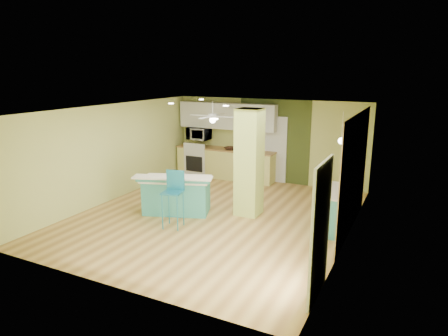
% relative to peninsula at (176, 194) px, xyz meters
% --- Properties ---
extents(floor, '(6.00, 7.00, 0.01)m').
position_rel_peninsula_xyz_m(floor, '(0.94, 0.17, -0.46)').
color(floor, olive).
rests_on(floor, ground).
extents(ceiling, '(6.00, 7.00, 0.01)m').
position_rel_peninsula_xyz_m(ceiling, '(0.94, 0.17, 2.05)').
color(ceiling, white).
rests_on(ceiling, wall_back).
extents(wall_back, '(6.00, 0.01, 2.50)m').
position_rel_peninsula_xyz_m(wall_back, '(0.94, 3.68, 0.80)').
color(wall_back, '#BFC469').
rests_on(wall_back, floor).
extents(wall_front, '(6.00, 0.01, 2.50)m').
position_rel_peninsula_xyz_m(wall_front, '(0.94, -3.33, 0.80)').
color(wall_front, '#BFC469').
rests_on(wall_front, floor).
extents(wall_left, '(0.01, 7.00, 2.50)m').
position_rel_peninsula_xyz_m(wall_left, '(-2.07, 0.17, 0.80)').
color(wall_left, '#BFC469').
rests_on(wall_left, floor).
extents(wall_right, '(0.01, 7.00, 2.50)m').
position_rel_peninsula_xyz_m(wall_right, '(3.94, 0.17, 0.80)').
color(wall_right, '#BFC469').
rests_on(wall_right, floor).
extents(wood_panel, '(0.02, 3.40, 2.50)m').
position_rel_peninsula_xyz_m(wood_panel, '(3.92, 0.77, 0.80)').
color(wood_panel, '#9A7958').
rests_on(wood_panel, floor).
extents(olive_accent, '(2.20, 0.02, 2.50)m').
position_rel_peninsula_xyz_m(olive_accent, '(1.14, 3.66, 0.80)').
color(olive_accent, '#3B471C').
rests_on(olive_accent, floor).
extents(interior_door, '(0.82, 0.05, 2.00)m').
position_rel_peninsula_xyz_m(interior_door, '(1.14, 3.63, 0.55)').
color(interior_door, silver).
rests_on(interior_door, floor).
extents(french_door, '(0.04, 1.08, 2.10)m').
position_rel_peninsula_xyz_m(french_door, '(3.91, -2.13, 0.60)').
color(french_door, silver).
rests_on(french_door, floor).
extents(column, '(0.55, 0.55, 2.50)m').
position_rel_peninsula_xyz_m(column, '(1.59, 0.67, 0.80)').
color(column, '#B9CE5F').
rests_on(column, floor).
extents(kitchen_run, '(3.25, 0.63, 0.94)m').
position_rel_peninsula_xyz_m(kitchen_run, '(-0.36, 3.37, 0.02)').
color(kitchen_run, '#D4CE6E').
rests_on(kitchen_run, floor).
extents(stove, '(0.76, 0.66, 1.08)m').
position_rel_peninsula_xyz_m(stove, '(-1.31, 3.36, 0.01)').
color(stove, silver).
rests_on(stove, floor).
extents(upper_cabinets, '(3.20, 0.34, 0.80)m').
position_rel_peninsula_xyz_m(upper_cabinets, '(-0.36, 3.49, 1.50)').
color(upper_cabinets, silver).
rests_on(upper_cabinets, wall_back).
extents(microwave, '(0.70, 0.48, 0.39)m').
position_rel_peninsula_xyz_m(microwave, '(-1.31, 3.37, 0.90)').
color(microwave, white).
rests_on(microwave, wall_back).
extents(ceiling_fan, '(1.41, 1.41, 0.61)m').
position_rel_peninsula_xyz_m(ceiling_fan, '(-0.16, 2.17, 1.63)').
color(ceiling_fan, silver).
rests_on(ceiling_fan, ceiling).
extents(pendant_lamp, '(0.14, 0.14, 0.69)m').
position_rel_peninsula_xyz_m(pendant_lamp, '(3.59, 0.92, 1.43)').
color(pendant_lamp, white).
rests_on(pendant_lamp, ceiling).
extents(wall_decor, '(0.03, 0.90, 0.70)m').
position_rel_peninsula_xyz_m(wall_decor, '(3.90, 0.97, 1.10)').
color(wall_decor, brown).
rests_on(wall_decor, wood_panel).
extents(peninsula, '(1.94, 1.49, 0.97)m').
position_rel_peninsula_xyz_m(peninsula, '(0.00, 0.00, 0.00)').
color(peninsula, teal).
rests_on(peninsula, floor).
extents(bar_stool, '(0.48, 0.48, 1.24)m').
position_rel_peninsula_xyz_m(bar_stool, '(0.44, -0.76, 0.38)').
color(bar_stool, teal).
rests_on(bar_stool, floor).
extents(side_counter, '(0.57, 1.35, 0.87)m').
position_rel_peninsula_xyz_m(side_counter, '(3.64, 0.65, -0.01)').
color(side_counter, teal).
rests_on(side_counter, floor).
extents(fruit_bowl, '(0.39, 0.39, 0.08)m').
position_rel_peninsula_xyz_m(fruit_bowl, '(-0.17, 3.30, 0.53)').
color(fruit_bowl, '#341D15').
rests_on(fruit_bowl, kitchen_run).
extents(canister, '(0.16, 0.16, 0.18)m').
position_rel_peninsula_xyz_m(canister, '(0.17, -0.08, 0.49)').
color(canister, gold).
rests_on(canister, peninsula).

